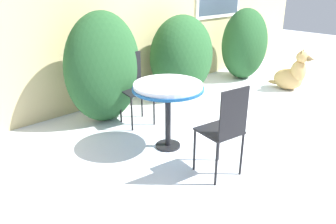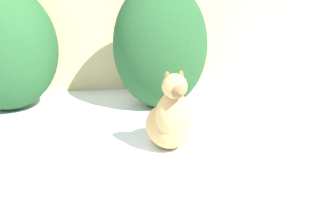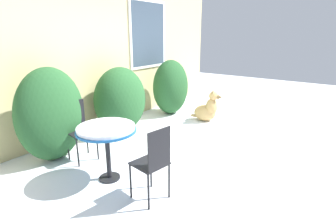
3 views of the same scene
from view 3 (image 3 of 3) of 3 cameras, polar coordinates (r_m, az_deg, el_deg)
name	(u,v)px [view 3 (image 3 of 3)]	position (r m, az deg, el deg)	size (l,w,h in m)	color
ground_plane	(196,148)	(4.65, 6.09, -7.76)	(16.00, 16.00, 0.00)	white
house_wall	(107,48)	(5.69, -13.10, 13.36)	(8.00, 0.10, 3.21)	#D1BC84
shrub_left	(51,115)	(4.38, -24.07, -0.56)	(1.09, 0.66, 1.46)	#235128
shrub_middle	(120,100)	(5.27, -10.33, 2.57)	(1.12, 0.89, 1.30)	#235128
shrub_right	(171,87)	(6.40, 0.58, 5.43)	(0.97, 0.79, 1.32)	#235128
patio_table	(106,133)	(3.53, -13.25, -4.38)	(0.78, 0.78, 0.77)	black
patio_chair_near_table	(79,128)	(4.30, -18.85, -3.26)	(0.42, 0.42, 0.93)	black
patio_chair_far_side	(153,161)	(3.07, -3.20, -10.63)	(0.42, 0.42, 0.93)	black
dog	(207,110)	(5.98, 8.57, 0.48)	(0.47, 0.72, 0.72)	tan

